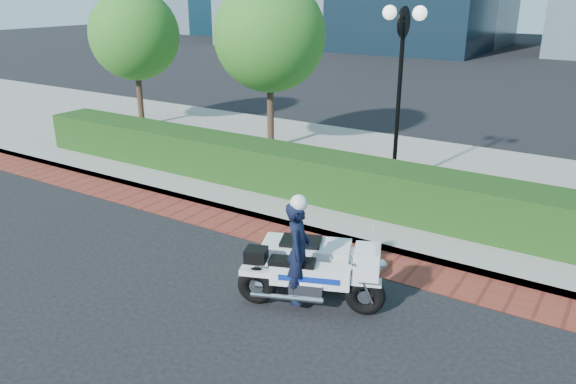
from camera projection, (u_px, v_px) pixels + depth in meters
The scene contains 8 objects.
ground at pixel (229, 264), 10.19m from camera, with size 120.00×120.00×0.00m, color black.
brick_strip at pixel (275, 235), 11.37m from camera, with size 60.00×1.00×0.01m, color maroon.
sidewalk at pixel (369, 173), 14.91m from camera, with size 60.00×8.00×0.15m, color gray.
hedge_main at pixel (326, 177), 12.81m from camera, with size 18.00×1.20×1.00m, color black.
lamppost at pixel (401, 70), 12.78m from camera, with size 1.02×0.70×4.21m.
tree_a at pixel (134, 35), 18.78m from camera, with size 3.00×3.00×4.58m.
tree_b at pixel (270, 36), 15.92m from camera, with size 3.20×3.20×4.89m.
police_motorcycle at pixel (308, 261), 8.89m from camera, with size 2.39×1.77×1.88m.
Camera 1 is at (5.82, -7.11, 4.73)m, focal length 35.00 mm.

